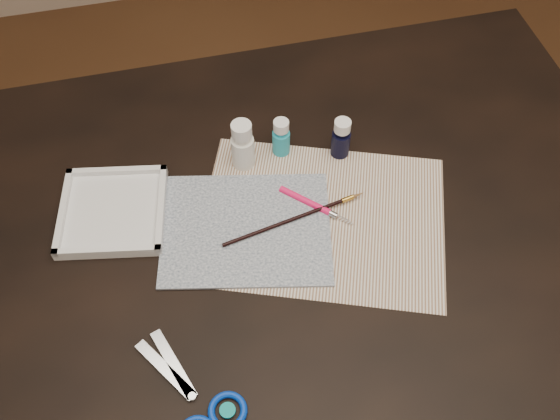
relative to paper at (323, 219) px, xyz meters
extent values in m
cube|color=#422614|center=(-0.07, 0.00, -0.76)|extent=(3.50, 3.50, 0.02)
cube|color=black|center=(-0.07, 0.00, -0.38)|extent=(1.30, 0.90, 0.75)
cube|color=silver|center=(0.00, 0.00, 0.00)|extent=(0.50, 0.44, 0.00)
cube|color=#13243F|center=(-0.13, 0.01, 0.00)|extent=(0.32, 0.28, 0.00)
cylinder|color=white|center=(-0.11, 0.15, 0.05)|extent=(0.05, 0.05, 0.10)
cylinder|color=#209FB7|center=(-0.03, 0.16, 0.04)|extent=(0.04, 0.04, 0.08)
cylinder|color=black|center=(0.07, 0.13, 0.04)|extent=(0.04, 0.04, 0.08)
cube|color=silver|center=(-0.35, 0.09, 0.01)|extent=(0.21, 0.21, 0.02)
camera|label=1|loc=(-0.21, -0.57, 0.88)|focal=40.00mm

